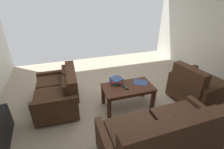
{
  "coord_description": "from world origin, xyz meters",
  "views": [
    {
      "loc": [
        0.94,
        2.56,
        2.26
      ],
      "look_at": [
        0.23,
        0.2,
        0.93
      ],
      "focal_mm": 26.59,
      "sensor_mm": 36.0,
      "label": 1
    }
  ],
  "objects_px": {
    "coffee_table": "(128,90)",
    "armchair_side": "(196,87)",
    "loose_magazine": "(140,82)",
    "book_stack": "(116,80)",
    "tv_remote": "(126,87)",
    "loveseat_near": "(59,92)",
    "sofa_main": "(162,137)"
  },
  "relations": [
    {
      "from": "coffee_table",
      "to": "armchair_side",
      "type": "height_order",
      "value": "armchair_side"
    },
    {
      "from": "armchair_side",
      "to": "loose_magazine",
      "type": "xyz_separation_m",
      "value": [
        1.13,
        -0.34,
        0.12
      ]
    },
    {
      "from": "coffee_table",
      "to": "armchair_side",
      "type": "xyz_separation_m",
      "value": [
        -1.44,
        0.26,
        -0.03
      ]
    },
    {
      "from": "armchair_side",
      "to": "book_stack",
      "type": "height_order",
      "value": "armchair_side"
    },
    {
      "from": "armchair_side",
      "to": "tv_remote",
      "type": "height_order",
      "value": "armchair_side"
    },
    {
      "from": "armchair_side",
      "to": "loose_magazine",
      "type": "height_order",
      "value": "armchair_side"
    },
    {
      "from": "tv_remote",
      "to": "armchair_side",
      "type": "bearing_deg",
      "value": 171.22
    },
    {
      "from": "armchair_side",
      "to": "book_stack",
      "type": "relative_size",
      "value": 3.36
    },
    {
      "from": "loveseat_near",
      "to": "coffee_table",
      "type": "distance_m",
      "value": 1.4
    },
    {
      "from": "sofa_main",
      "to": "loveseat_near",
      "type": "distance_m",
      "value": 2.13
    },
    {
      "from": "sofa_main",
      "to": "loose_magazine",
      "type": "height_order",
      "value": "sofa_main"
    },
    {
      "from": "armchair_side",
      "to": "tv_remote",
      "type": "xyz_separation_m",
      "value": [
        1.5,
        -0.23,
        0.12
      ]
    },
    {
      "from": "loveseat_near",
      "to": "book_stack",
      "type": "relative_size",
      "value": 3.84
    },
    {
      "from": "loveseat_near",
      "to": "coffee_table",
      "type": "relative_size",
      "value": 1.2
    },
    {
      "from": "loveseat_near",
      "to": "armchair_side",
      "type": "xyz_separation_m",
      "value": [
        -2.77,
        0.67,
        0.03
      ]
    },
    {
      "from": "sofa_main",
      "to": "armchair_side",
      "type": "xyz_separation_m",
      "value": [
        -1.4,
        -0.96,
        -0.02
      ]
    },
    {
      "from": "loveseat_near",
      "to": "tv_remote",
      "type": "distance_m",
      "value": 1.35
    },
    {
      "from": "sofa_main",
      "to": "tv_remote",
      "type": "xyz_separation_m",
      "value": [
        0.09,
        -1.19,
        0.1
      ]
    },
    {
      "from": "coffee_table",
      "to": "book_stack",
      "type": "bearing_deg",
      "value": -51.34
    },
    {
      "from": "loveseat_near",
      "to": "armchair_side",
      "type": "height_order",
      "value": "armchair_side"
    },
    {
      "from": "sofa_main",
      "to": "loveseat_near",
      "type": "height_order",
      "value": "sofa_main"
    },
    {
      "from": "coffee_table",
      "to": "loose_magazine",
      "type": "height_order",
      "value": "loose_magazine"
    },
    {
      "from": "tv_remote",
      "to": "loose_magazine",
      "type": "height_order",
      "value": "tv_remote"
    },
    {
      "from": "loveseat_near",
      "to": "book_stack",
      "type": "bearing_deg",
      "value": 170.22
    },
    {
      "from": "book_stack",
      "to": "loose_magazine",
      "type": "xyz_separation_m",
      "value": [
        -0.48,
        0.14,
        -0.05
      ]
    },
    {
      "from": "armchair_side",
      "to": "coffee_table",
      "type": "bearing_deg",
      "value": -10.18
    },
    {
      "from": "loose_magazine",
      "to": "sofa_main",
      "type": "bearing_deg",
      "value": -157.69
    },
    {
      "from": "loveseat_near",
      "to": "armchair_side",
      "type": "distance_m",
      "value": 2.85
    },
    {
      "from": "armchair_side",
      "to": "book_stack",
      "type": "distance_m",
      "value": 1.68
    },
    {
      "from": "loveseat_near",
      "to": "tv_remote",
      "type": "height_order",
      "value": "loveseat_near"
    },
    {
      "from": "tv_remote",
      "to": "coffee_table",
      "type": "bearing_deg",
      "value": -155.68
    },
    {
      "from": "loveseat_near",
      "to": "tv_remote",
      "type": "relative_size",
      "value": 7.31
    }
  ]
}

